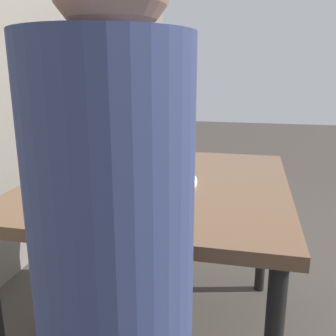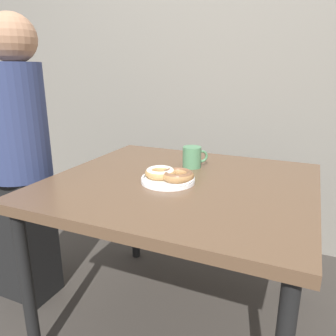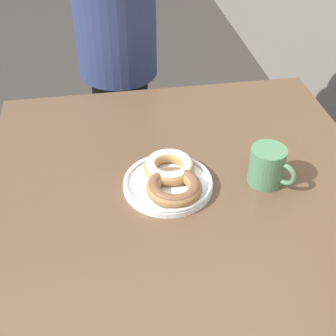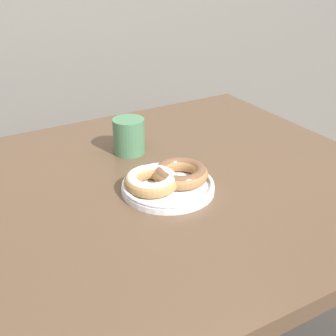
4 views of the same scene
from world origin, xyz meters
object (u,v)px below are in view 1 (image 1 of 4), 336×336
(dining_table, at_px, (159,197))
(coffee_mug, at_px, (109,166))
(donut_plate, at_px, (167,177))
(person_figure, at_px, (114,305))

(dining_table, distance_m, coffee_mug, 0.23)
(dining_table, height_order, donut_plate, donut_plate)
(donut_plate, height_order, coffee_mug, coffee_mug)
(person_figure, bearing_deg, coffee_mug, 21.74)
(person_figure, bearing_deg, donut_plate, 5.43)
(donut_plate, bearing_deg, coffee_mug, 85.57)
(donut_plate, xyz_separation_m, person_figure, (-0.75, -0.07, -0.03))
(dining_table, height_order, coffee_mug, coffee_mug)
(dining_table, relative_size, donut_plate, 4.20)
(dining_table, relative_size, coffee_mug, 9.84)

